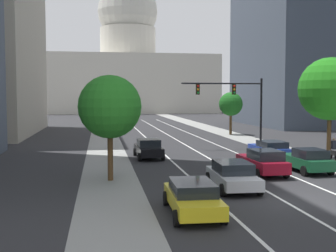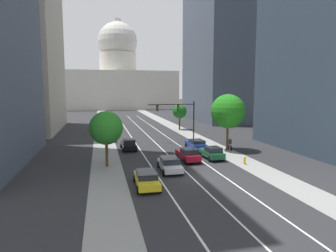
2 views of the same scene
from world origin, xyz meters
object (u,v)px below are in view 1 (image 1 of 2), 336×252
object	(u,v)px
car_silver	(233,175)
cyclist	(334,149)
car_yellow	(193,197)
car_black	(148,148)
capitol_building	(128,68)
car_blue	(270,149)
street_tree_mid_left	(110,107)
street_tree_mid_right	(231,104)
traffic_signal_mast	(236,98)
car_green	(307,160)
car_crimson	(263,162)
street_tree_near_right	(330,89)

from	to	relation	value
car_silver	cyclist	bearing A→B (deg)	-49.00
car_yellow	cyclist	distance (m)	19.12
car_black	capitol_building	bearing A→B (deg)	-4.89
car_blue	cyclist	size ratio (longest dim) A/B	2.55
street_tree_mid_left	street_tree_mid_right	world-z (taller)	street_tree_mid_left
car_black	car_blue	distance (m)	9.54
car_yellow	street_tree_mid_right	distance (m)	37.92
car_black	cyclist	distance (m)	14.26
car_yellow	traffic_signal_mast	xyz separation A→B (m)	(8.82, 21.61, 3.97)
car_black	street_tree_mid_right	distance (m)	23.12
car_green	car_crimson	world-z (taller)	car_crimson
car_silver	street_tree_near_right	distance (m)	14.33
car_yellow	street_tree_mid_right	bearing A→B (deg)	-18.07
car_crimson	car_blue	world-z (taller)	car_crimson
car_green	car_yellow	bearing A→B (deg)	130.19
car_yellow	car_blue	world-z (taller)	car_blue
cyclist	street_tree_mid_right	bearing A→B (deg)	5.15
car_black	car_yellow	world-z (taller)	car_black
car_green	car_crimson	distance (m)	3.15
car_green	street_tree_near_right	size ratio (longest dim) A/B	0.55
car_black	street_tree_near_right	world-z (taller)	street_tree_near_right
street_tree_mid_left	car_blue	bearing A→B (deg)	28.95
cyclist	street_tree_mid_right	distance (m)	22.69
capitol_building	car_silver	world-z (taller)	capitol_building
car_green	car_silver	bearing A→B (deg)	121.20
car_black	street_tree_mid_left	world-z (taller)	street_tree_mid_left
car_black	street_tree_near_right	size ratio (longest dim) A/B	0.58
car_yellow	street_tree_near_right	distance (m)	19.45
car_blue	car_yellow	bearing A→B (deg)	146.48
car_green	street_tree_mid_right	xyz separation A→B (m)	(3.23, 26.99, 3.07)
car_yellow	car_silver	xyz separation A→B (m)	(3.13, 4.47, 0.02)
capitol_building	street_tree_mid_left	size ratio (longest dim) A/B	8.14
capitol_building	car_blue	size ratio (longest dim) A/B	11.37
capitol_building	street_tree_mid_right	distance (m)	77.75
car_crimson	traffic_signal_mast	bearing A→B (deg)	-12.75
capitol_building	cyclist	xyz separation A→B (m)	(9.17, -99.25, -12.24)
capitol_building	car_crimson	size ratio (longest dim) A/B	10.69
street_tree_mid_left	street_tree_near_right	size ratio (longest dim) A/B	0.78
capitol_building	car_blue	xyz separation A→B (m)	(4.70, -97.60, -12.33)
car_yellow	cyclist	xyz separation A→B (m)	(13.87, 13.15, 0.11)
car_green	street_tree_near_right	xyz separation A→B (m)	(4.08, 4.60, 4.64)
car_green	street_tree_mid_left	bearing A→B (deg)	91.19
car_blue	traffic_signal_mast	bearing A→B (deg)	3.71
car_crimson	street_tree_mid_left	world-z (taller)	street_tree_mid_left
car_crimson	street_tree_mid_right	bearing A→B (deg)	-15.01
traffic_signal_mast	street_tree_mid_right	world-z (taller)	traffic_signal_mast
car_green	car_silver	world-z (taller)	car_green
car_yellow	traffic_signal_mast	world-z (taller)	traffic_signal_mast
capitol_building	street_tree_near_right	bearing A→B (deg)	-84.94
street_tree_mid_left	traffic_signal_mast	bearing A→B (deg)	48.90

